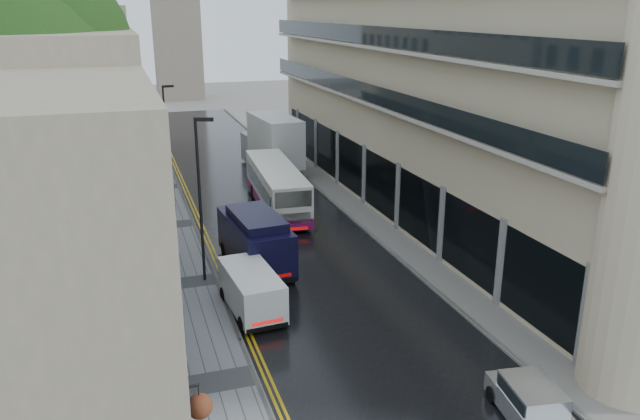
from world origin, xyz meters
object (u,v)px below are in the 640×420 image
lamp_post_far (166,138)px  pedestrian (170,246)px  tree_near (5,140)px  cream_bus (268,202)px  lamp_post_near (200,202)px  tree_far (45,110)px  white_van (242,309)px  navy_van (246,256)px  white_lorry (265,150)px

lamp_post_far → pedestrian: bearing=-103.5°
tree_near → cream_bus: size_ratio=1.38×
lamp_post_far → lamp_post_near: bearing=-98.3°
cream_bus → tree_far: bearing=153.2°
pedestrian → lamp_post_far: size_ratio=0.27×
white_van → cream_bus: bearing=67.5°
tree_far → lamp_post_near: tree_far is taller
tree_far → pedestrian: (5.89, -11.37, -5.17)m
pedestrian → lamp_post_far: lamp_post_far is taller
tree_near → navy_van: tree_near is taller
cream_bus → navy_van: bearing=-106.4°
cream_bus → pedestrian: bearing=-139.2°
white_van → navy_van: 4.19m
tree_near → tree_far: bearing=88.7°
tree_far → white_van: bearing=-67.3°
tree_near → tree_far: size_ratio=1.11×
cream_bus → pedestrian: (-5.89, -4.48, -0.32)m
pedestrian → lamp_post_near: lamp_post_near is taller
white_van → navy_van: navy_van is taller
tree_far → cream_bus: (11.78, -6.89, -4.84)m
tree_near → cream_bus: tree_near is taller
cream_bus → lamp_post_near: lamp_post_near is taller
pedestrian → white_van: bearing=125.3°
cream_bus → navy_van: 8.43m
cream_bus → pedestrian: cream_bus is taller
tree_far → white_lorry: tree_far is taller
white_lorry → tree_near: bearing=-136.6°
lamp_post_near → lamp_post_far: 16.21m
tree_far → lamp_post_near: bearing=-62.5°
white_van → pedestrian: (-2.01, 7.47, 0.11)m
navy_van → lamp_post_near: (-1.74, 1.08, 2.37)m
pedestrian → lamp_post_far: bearing=-74.6°
white_lorry → navy_van: (-5.07, -17.73, -0.76)m
tree_near → cream_bus: bearing=26.8°
cream_bus → white_van: 12.57m
cream_bus → white_lorry: size_ratio=1.20×
tree_far → white_van: 21.10m
tree_near → navy_van: size_ratio=2.45×
white_van → tree_far: bearing=108.2°
tree_near → white_lorry: (14.27, 15.92, -4.72)m
tree_far → white_lorry: 14.83m
navy_van → pedestrian: 4.59m
tree_far → tree_near: bearing=-91.3°
pedestrian → lamp_post_near: 3.86m
navy_van → tree_far: bearing=116.2°
tree_far → white_van: size_ratio=3.02×
cream_bus → white_van: cream_bus is taller
tree_far → white_lorry: (13.97, 2.92, -4.01)m
navy_van → tree_near: bearing=164.0°
lamp_post_near → navy_van: bearing=-6.9°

